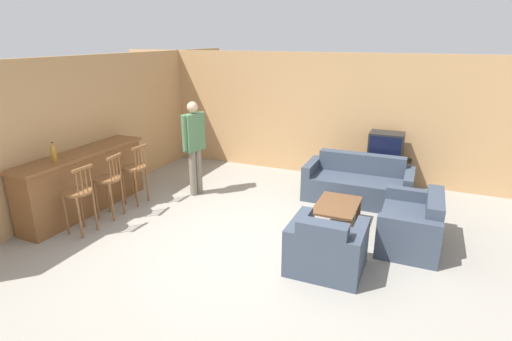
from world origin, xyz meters
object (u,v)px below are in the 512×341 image
(loveseat_right, at_px, (412,225))
(bottle, at_px, (53,153))
(bar_chair_mid, at_px, (109,183))
(armchair_near, at_px, (326,249))
(tv, at_px, (386,146))
(coffee_table, at_px, (337,207))
(tv_unit, at_px, (383,174))
(bar_chair_near, at_px, (79,197))
(person_by_window, at_px, (194,143))
(couch_far, at_px, (358,184))
(bar_chair_far, at_px, (135,172))

(loveseat_right, xyz_separation_m, bottle, (-5.22, -1.52, 0.91))
(bar_chair_mid, xyz_separation_m, armchair_near, (3.71, -0.18, -0.29))
(armchair_near, distance_m, tv, 3.45)
(coffee_table, bearing_deg, tv_unit, 77.48)
(loveseat_right, bearing_deg, bottle, -163.80)
(armchair_near, bearing_deg, tv, 84.39)
(bar_chair_near, bearing_deg, bar_chair_mid, 90.01)
(bar_chair_mid, relative_size, loveseat_right, 0.83)
(bar_chair_mid, height_order, person_by_window, person_by_window)
(couch_far, relative_size, bottle, 6.10)
(loveseat_right, bearing_deg, armchair_near, -129.98)
(bar_chair_near, xyz_separation_m, armchair_near, (3.71, 0.45, -0.29))
(couch_far, xyz_separation_m, coffee_table, (-0.11, -1.29, 0.04))
(coffee_table, bearing_deg, bottle, -158.55)
(bar_chair_mid, bearing_deg, bar_chair_far, 89.99)
(tv_unit, bearing_deg, bar_chair_far, -147.68)
(bar_chair_mid, relative_size, coffee_table, 1.15)
(tv, bearing_deg, bar_chair_near, -136.46)
(bottle, bearing_deg, bar_chair_far, 65.85)
(armchair_near, bearing_deg, bar_chair_mid, 177.26)
(tv, height_order, bottle, bottle)
(bar_chair_near, bearing_deg, tv_unit, 43.56)
(bar_chair_near, xyz_separation_m, couch_far, (3.68, 3.01, -0.30))
(bar_chair_near, bearing_deg, coffee_table, 25.78)
(tv_unit, bearing_deg, armchair_near, -95.61)
(tv, bearing_deg, loveseat_right, -73.47)
(bar_chair_near, relative_size, bar_chair_mid, 1.00)
(bar_chair_mid, xyz_separation_m, bar_chair_far, (0.00, 0.65, 0.00))
(loveseat_right, distance_m, tv_unit, 2.31)
(bar_chair_near, distance_m, tv, 5.58)
(tv_unit, height_order, bottle, bottle)
(bar_chair_far, bearing_deg, tv, 32.29)
(bar_chair_far, height_order, person_by_window, person_by_window)
(person_by_window, bearing_deg, bar_chair_mid, -117.59)
(bar_chair_mid, xyz_separation_m, tv, (4.04, 3.21, 0.27))
(bar_chair_far, relative_size, coffee_table, 1.15)
(tv, bearing_deg, bar_chair_mid, -141.55)
(coffee_table, height_order, tv_unit, tv_unit)
(bar_chair_near, relative_size, armchair_near, 1.16)
(bar_chair_near, distance_m, couch_far, 4.76)
(tv_unit, bearing_deg, bottle, -140.77)
(bar_chair_mid, distance_m, bar_chair_far, 0.65)
(bar_chair_far, xyz_separation_m, coffee_table, (3.57, 0.44, -0.26))
(armchair_near, relative_size, tv, 1.46)
(tv_unit, bearing_deg, coffee_table, -102.52)
(bar_chair_mid, distance_m, couch_far, 4.39)
(bar_chair_far, bearing_deg, couch_far, 25.15)
(coffee_table, relative_size, tv, 1.48)
(bar_chair_mid, relative_size, tv_unit, 1.10)
(couch_far, xyz_separation_m, bottle, (-4.20, -2.90, 0.90))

